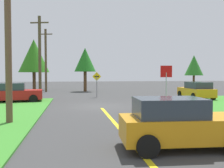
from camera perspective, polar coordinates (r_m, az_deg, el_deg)
name	(u,v)px	position (r m, az deg, el deg)	size (l,w,h in m)	color
ground_plane	(100,106)	(18.65, -2.68, -5.03)	(120.00, 120.00, 0.00)	#3B3B3B
lane_stripe_center	(121,130)	(10.85, 2.09, -10.36)	(0.20, 14.00, 0.01)	yellow
stop_sign	(166,77)	(18.59, 12.09, 1.45)	(0.83, 0.15, 2.97)	#9EA0A8
parked_car_near_building	(13,93)	(22.70, -21.30, -1.83)	(4.62, 2.53, 1.62)	red
car_on_crossroad	(196,90)	(25.26, 18.43, -1.39)	(2.09, 4.27, 1.62)	orange
car_behind_on_main_road	(178,123)	(8.46, 14.70, -8.56)	(3.95, 2.11, 1.62)	orange
utility_pole_near	(8,37)	(13.04, -22.32, 9.75)	(1.80, 0.30, 8.00)	brown
utility_pole_mid	(40,56)	(25.67, -15.93, 6.06)	(1.77, 0.56, 7.95)	brown
utility_pole_far	(46,60)	(34.49, -14.67, 5.32)	(1.79, 0.46, 8.22)	brown
direction_sign	(97,82)	(25.81, -3.44, 0.55)	(0.90, 0.14, 2.56)	slate
oak_tree_left	(194,66)	(35.42, 17.94, 3.98)	(2.43, 2.43, 4.85)	brown
pine_tree_center	(34,56)	(39.16, -17.16, 6.06)	(4.40, 4.40, 7.45)	brown
oak_tree_right	(85,60)	(34.41, -6.08, 5.37)	(2.89, 2.89, 5.87)	brown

